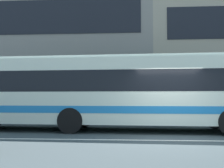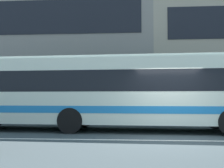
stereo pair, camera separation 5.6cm
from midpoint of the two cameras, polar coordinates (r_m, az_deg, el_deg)
name	(u,v)px [view 2 (the right image)]	position (r m, az deg, el deg)	size (l,w,h in m)	color
ground_plane	(174,141)	(9.28, 12.86, -11.39)	(160.00, 160.00, 0.00)	#384245
lane_centre_line	(174,140)	(9.28, 12.86, -11.37)	(60.00, 0.16, 0.01)	silver
hedge_row_far	(107,112)	(15.81, -0.98, -5.88)	(12.72, 1.10, 1.14)	#1D4D22
apartment_block_left	(34,46)	(25.74, -15.78, 7.66)	(20.41, 10.49, 12.14)	gray
transit_bus	(96,90)	(11.82, -3.29, -1.35)	(12.58, 3.15, 3.08)	silver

